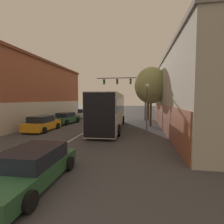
{
  "coord_description": "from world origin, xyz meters",
  "views": [
    {
      "loc": [
        5.24,
        -3.22,
        3.13
      ],
      "look_at": [
        2.53,
        13.15,
        1.91
      ],
      "focal_mm": 28.0,
      "sensor_mm": 36.0,
      "label": 1
    }
  ],
  "objects": [
    {
      "name": "lane_center_line",
      "position": [
        0.0,
        13.49,
        0.0
      ],
      "size": [
        0.14,
        38.98,
        0.01
      ],
      "color": "silver",
      "rests_on": "ground_plane"
    },
    {
      "name": "street_tree_near",
      "position": [
        6.36,
        17.31,
        4.69
      ],
      "size": [
        3.76,
        3.39,
        6.77
      ],
      "color": "brown",
      "rests_on": "ground_plane"
    },
    {
      "name": "bus",
      "position": [
        1.98,
        14.91,
        2.07
      ],
      "size": [
        3.15,
        11.9,
        3.7
      ],
      "rotation": [
        0.0,
        0.0,
        1.62
      ],
      "color": "silver",
      "rests_on": "ground_plane"
    },
    {
      "name": "traffic_signal_gantry",
      "position": [
        3.49,
        22.96,
        4.88
      ],
      "size": [
        7.38,
        0.36,
        6.6
      ],
      "color": "#333338",
      "rests_on": "ground_plane"
    },
    {
      "name": "building_right_storefront",
      "position": [
        10.92,
        14.24,
        3.79
      ],
      "size": [
        7.19,
        19.12,
        7.35
      ],
      "color": "#B7B2A3",
      "rests_on": "ground_plane"
    },
    {
      "name": "street_tree_far",
      "position": [
        6.36,
        23.64,
        4.81
      ],
      "size": [
        3.96,
        3.56,
        7.0
      ],
      "color": "#4C3823",
      "rests_on": "ground_plane"
    },
    {
      "name": "parked_car_left_near",
      "position": [
        -4.4,
        12.58,
        0.7
      ],
      "size": [
        2.17,
        4.31,
        1.5
      ],
      "rotation": [
        0.0,
        0.0,
        1.58
      ],
      "color": "orange",
      "rests_on": "ground_plane"
    },
    {
      "name": "parked_car_left_mid",
      "position": [
        -4.2,
        25.4,
        0.69
      ],
      "size": [
        2.27,
        4.02,
        1.48
      ],
      "rotation": [
        0.0,
        0.0,
        1.6
      ],
      "color": "silver",
      "rests_on": "ground_plane"
    },
    {
      "name": "building_left_brick",
      "position": [
        -11.01,
        16.41,
        4.13
      ],
      "size": [
        9.47,
        24.33,
        8.03
      ],
      "color": "#995138",
      "rests_on": "ground_plane"
    },
    {
      "name": "street_lamp",
      "position": [
        5.82,
        13.9,
        2.85
      ],
      "size": [
        0.35,
        0.35,
        4.58
      ],
      "color": "#47474C",
      "rests_on": "ground_plane"
    },
    {
      "name": "hatchback_foreground",
      "position": [
        1.23,
        2.5,
        0.61
      ],
      "size": [
        2.21,
        4.73,
        1.28
      ],
      "rotation": [
        0.0,
        0.0,
        1.59
      ],
      "color": "#285633",
      "rests_on": "ground_plane"
    },
    {
      "name": "parked_car_left_far",
      "position": [
        -4.19,
        17.83,
        0.69
      ],
      "size": [
        2.38,
        4.56,
        1.44
      ],
      "rotation": [
        0.0,
        0.0,
        1.43
      ],
      "color": "#285633",
      "rests_on": "ground_plane"
    }
  ]
}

